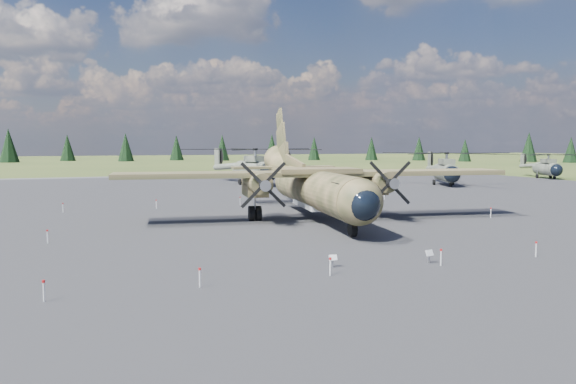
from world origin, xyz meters
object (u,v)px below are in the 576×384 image
object	(u,v)px
transport_plane	(312,182)
helicopter_near	(253,159)
helicopter_far	(547,161)
helicopter_mid	(446,162)

from	to	relation	value
transport_plane	helicopter_near	xyz separation A→B (m)	(5.94, 35.69, 0.84)
helicopter_far	helicopter_mid	bearing A→B (deg)	-145.12
helicopter_mid	helicopter_far	bearing A→B (deg)	38.30
helicopter_mid	helicopter_near	bearing A→B (deg)	-179.18
helicopter_mid	helicopter_far	xyz separation A→B (m)	(26.02, 7.28, -0.40)
transport_plane	helicopter_mid	bearing A→B (deg)	47.13
helicopter_near	helicopter_far	world-z (taller)	helicopter_near
helicopter_mid	helicopter_far	world-z (taller)	helicopter_mid
helicopter_near	helicopter_far	xyz separation A→B (m)	(51.50, -2.93, -0.79)
helicopter_near	helicopter_far	bearing A→B (deg)	-14.90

